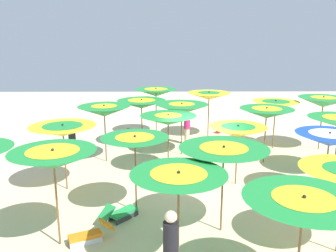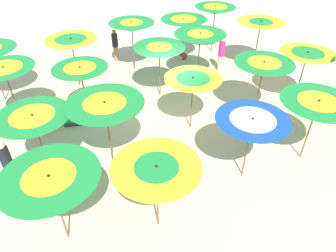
% 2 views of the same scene
% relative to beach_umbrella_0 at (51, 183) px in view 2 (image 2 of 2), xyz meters
% --- Properties ---
extents(ground, '(42.94, 42.94, 0.04)m').
position_rel_beach_umbrella_0_xyz_m(ground, '(6.13, 1.27, -2.02)').
color(ground, beige).
extents(beach_umbrella_0, '(2.25, 2.25, 2.26)m').
position_rel_beach_umbrella_0_xyz_m(beach_umbrella_0, '(0.00, 0.00, 0.00)').
color(beach_umbrella_0, brown).
rests_on(beach_umbrella_0, ground).
extents(beach_umbrella_1, '(2.12, 2.12, 2.17)m').
position_rel_beach_umbrella_0_xyz_m(beach_umbrella_1, '(1.69, -1.63, -0.06)').
color(beach_umbrella_1, brown).
rests_on(beach_umbrella_1, ground).
extents(beach_umbrella_2, '(2.09, 2.09, 2.19)m').
position_rel_beach_umbrella_0_xyz_m(beach_umbrella_2, '(4.72, -2.61, -0.07)').
color(beach_umbrella_2, brown).
rests_on(beach_umbrella_2, ground).
extents(beach_umbrella_3, '(2.26, 2.26, 2.26)m').
position_rel_beach_umbrella_0_xyz_m(beach_umbrella_3, '(6.62, -3.82, 0.03)').
color(beach_umbrella_3, brown).
rests_on(beach_umbrella_3, ground).
extents(beach_umbrella_5, '(2.09, 2.09, 2.31)m').
position_rel_beach_umbrella_0_xyz_m(beach_umbrella_5, '(1.12, 2.24, 0.07)').
color(beach_umbrella_5, brown).
rests_on(beach_umbrella_5, ground).
extents(beach_umbrella_6, '(2.30, 2.30, 2.38)m').
position_rel_beach_umbrella_0_xyz_m(beach_umbrella_6, '(2.68, 1.03, 0.15)').
color(beach_umbrella_6, brown).
rests_on(beach_umbrella_6, ground).
extents(beach_umbrella_7, '(1.97, 1.97, 2.15)m').
position_rel_beach_umbrella_0_xyz_m(beach_umbrella_7, '(5.79, 0.04, -0.09)').
color(beach_umbrella_7, brown).
rests_on(beach_umbrella_7, ground).
extents(beach_umbrella_8, '(2.15, 2.15, 2.33)m').
position_rel_beach_umbrella_0_xyz_m(beach_umbrella_8, '(7.99, -1.54, 0.08)').
color(beach_umbrella_8, brown).
rests_on(beach_umbrella_8, ground).
extents(beach_umbrella_9, '(2.08, 2.08, 2.28)m').
position_rel_beach_umbrella_0_xyz_m(beach_umbrella_9, '(9.92, -2.50, 0.06)').
color(beach_umbrella_9, brown).
rests_on(beach_umbrella_9, ground).
extents(beach_umbrella_10, '(2.05, 2.05, 2.51)m').
position_rel_beach_umbrella_0_xyz_m(beach_umbrella_10, '(2.05, 5.16, 0.24)').
color(beach_umbrella_10, brown).
rests_on(beach_umbrella_10, ground).
extents(beach_umbrella_11, '(1.94, 1.94, 2.35)m').
position_rel_beach_umbrella_0_xyz_m(beach_umbrella_11, '(3.77, 3.37, 0.13)').
color(beach_umbrella_11, brown).
rests_on(beach_umbrella_11, ground).
extents(beach_umbrella_12, '(2.10, 2.10, 2.28)m').
position_rel_beach_umbrella_0_xyz_m(beach_umbrella_12, '(6.96, 2.40, 0.04)').
color(beach_umbrella_12, brown).
rests_on(beach_umbrella_12, ground).
extents(beach_umbrella_13, '(2.26, 2.26, 2.32)m').
position_rel_beach_umbrella_0_xyz_m(beach_umbrella_13, '(9.06, 1.80, 0.05)').
color(beach_umbrella_13, brown).
rests_on(beach_umbrella_13, ground).
extents(beach_umbrella_14, '(2.17, 2.17, 2.37)m').
position_rel_beach_umbrella_0_xyz_m(beach_umbrella_14, '(11.94, 0.28, 0.13)').
color(beach_umbrella_14, brown).
rests_on(beach_umbrella_14, ground).
extents(beach_umbrella_16, '(2.17, 2.17, 2.29)m').
position_rel_beach_umbrella_0_xyz_m(beach_umbrella_16, '(5.41, 5.87, 0.06)').
color(beach_umbrella_16, brown).
rests_on(beach_umbrella_16, ground).
extents(beach_umbrella_17, '(2.12, 2.12, 2.41)m').
position_rel_beach_umbrella_0_xyz_m(beach_umbrella_17, '(8.19, 4.96, 0.14)').
color(beach_umbrella_17, brown).
rests_on(beach_umbrella_17, ground).
extents(beach_umbrella_18, '(2.27, 2.27, 2.24)m').
position_rel_beach_umbrella_0_xyz_m(beach_umbrella_18, '(10.46, 3.60, -0.00)').
color(beach_umbrella_18, brown).
rests_on(beach_umbrella_18, ground).
extents(beach_umbrella_19, '(2.13, 2.13, 2.49)m').
position_rel_beach_umbrella_0_xyz_m(beach_umbrella_19, '(12.39, 2.97, 0.24)').
color(beach_umbrella_19, brown).
rests_on(beach_umbrella_19, ground).
extents(lounger_0, '(0.75, 1.17, 0.69)m').
position_rel_beach_umbrella_0_xyz_m(lounger_0, '(10.82, 4.06, -1.79)').
color(lounger_0, silver).
rests_on(lounger_0, ground).
extents(lounger_1, '(0.77, 1.17, 0.53)m').
position_rel_beach_umbrella_0_xyz_m(lounger_1, '(2.15, 4.46, -1.81)').
color(lounger_1, silver).
rests_on(lounger_1, ground).
extents(lounger_2, '(1.14, 1.09, 0.57)m').
position_rel_beach_umbrella_0_xyz_m(lounger_2, '(3.27, 3.79, -1.79)').
color(lounger_2, '#333338').
rests_on(lounger_2, ground).
extents(beachgoer_0, '(0.30, 0.30, 1.66)m').
position_rel_beach_umbrella_0_xyz_m(beachgoer_0, '(8.36, 6.38, -1.14)').
color(beachgoer_0, '#A3704C').
rests_on(beachgoer_0, ground).
extents(beachgoer_1, '(0.30, 0.30, 1.89)m').
position_rel_beach_umbrella_0_xyz_m(beachgoer_1, '(0.13, 2.42, -1.00)').
color(beachgoer_1, beige).
rests_on(beachgoer_1, ground).
extents(beachgoer_2, '(0.30, 0.30, 1.70)m').
position_rel_beach_umbrella_0_xyz_m(beachgoer_2, '(10.59, 1.46, -1.11)').
color(beachgoer_2, beige).
rests_on(beachgoer_2, ground).
extents(beach_ball, '(0.33, 0.33, 0.33)m').
position_rel_beach_umbrella_0_xyz_m(beach_ball, '(12.61, -0.37, -1.84)').
color(beach_ball, red).
rests_on(beach_ball, ground).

